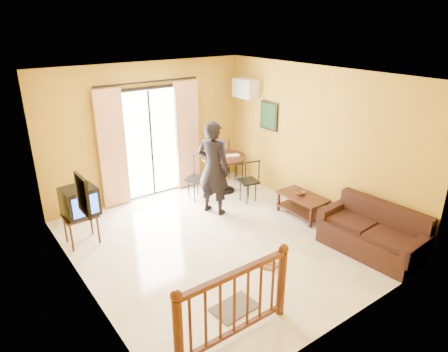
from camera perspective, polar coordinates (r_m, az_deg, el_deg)
ground at (r=6.95m, az=-0.60°, el=-9.36°), size 5.00×5.00×0.00m
room_shell at (r=6.24m, az=-0.66°, el=4.14°), size 5.00×5.00×5.00m
balcony_door at (r=8.41m, az=-10.36°, el=4.77°), size 2.25×0.14×2.46m
tv_table at (r=7.13m, az=-19.85°, el=-5.76°), size 0.53×0.44×0.53m
television at (r=7.00m, az=-19.93°, el=-3.42°), size 0.57×0.53×0.48m
picture_left at (r=5.23m, az=-19.51°, el=-2.59°), size 0.05×0.42×0.52m
dining_table at (r=8.64m, az=-0.04°, el=1.83°), size 0.98×0.98×0.81m
water_jug at (r=8.64m, az=-0.43°, el=4.04°), size 0.16×0.16×0.30m
serving_tray at (r=8.61m, az=1.27°, el=2.98°), size 0.33×0.28×0.02m
dining_chairs at (r=8.81m, az=0.41°, el=-2.32°), size 1.90×1.65×0.95m
air_conditioner at (r=8.89m, az=3.09°, el=12.39°), size 0.31×0.60×0.40m
botanical_print at (r=8.59m, az=6.43°, el=8.54°), size 0.05×0.50×0.60m
coffee_table at (r=7.83m, az=11.10°, el=-3.68°), size 0.53×0.96×0.43m
bowl at (r=7.79m, az=10.85°, el=-2.38°), size 0.25×0.25×0.06m
sofa at (r=6.99m, az=20.49°, el=-7.84°), size 0.88×1.73×0.81m
standing_person at (r=7.59m, az=-1.53°, el=1.13°), size 0.68×0.79×1.84m
stair_balustrade at (r=4.81m, az=1.50°, el=-17.27°), size 1.63×0.13×1.04m
doormat at (r=5.57m, az=1.53°, el=-18.26°), size 0.63×0.44×0.02m
sandals at (r=6.36m, az=6.74°, el=-12.65°), size 0.35×0.27×0.03m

